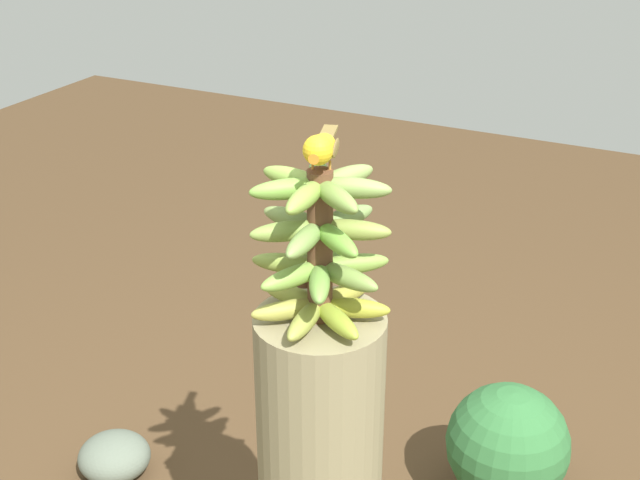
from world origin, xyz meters
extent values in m
cylinder|color=brown|center=(0.00, 0.00, 1.09)|extent=(0.05, 0.05, 0.32)
ellipsoid|color=#99A53F|center=(-0.06, 0.01, 0.96)|extent=(0.16, 0.06, 0.04)
ellipsoid|color=#9D9B40|center=(-0.05, -0.04, 0.96)|extent=(0.14, 0.13, 0.04)
ellipsoid|color=olive|center=(0.00, -0.06, 0.96)|extent=(0.05, 0.16, 0.04)
ellipsoid|color=#8FA431|center=(0.05, -0.04, 0.96)|extent=(0.15, 0.12, 0.04)
ellipsoid|color=#9A9D2D|center=(0.06, 0.02, 0.96)|extent=(0.16, 0.08, 0.04)
ellipsoid|color=#9A9737|center=(0.02, 0.06, 0.96)|extent=(0.09, 0.16, 0.04)
ellipsoid|color=#8BA03D|center=(-0.03, 0.05, 0.96)|extent=(0.11, 0.15, 0.04)
ellipsoid|color=olive|center=(-0.06, -0.01, 1.05)|extent=(0.16, 0.07, 0.04)
ellipsoid|color=#79A241|center=(-0.03, -0.06, 1.05)|extent=(0.10, 0.16, 0.04)
ellipsoid|color=#6F9E43|center=(0.03, -0.06, 1.05)|extent=(0.10, 0.16, 0.04)
ellipsoid|color=olive|center=(0.06, -0.01, 1.05)|extent=(0.16, 0.07, 0.04)
ellipsoid|color=olive|center=(0.05, 0.04, 1.05)|extent=(0.15, 0.13, 0.04)
ellipsoid|color=#779D43|center=(0.00, 0.06, 1.05)|extent=(0.04, 0.15, 0.04)
ellipsoid|color=olive|center=(-0.05, 0.04, 1.05)|extent=(0.14, 0.13, 0.04)
ellipsoid|color=olive|center=(-0.06, 0.01, 1.13)|extent=(0.16, 0.07, 0.04)
ellipsoid|color=olive|center=(-0.04, -0.04, 1.13)|extent=(0.14, 0.13, 0.04)
ellipsoid|color=#77974A|center=(0.00, -0.06, 1.13)|extent=(0.05, 0.16, 0.04)
ellipsoid|color=#6BA239|center=(0.05, -0.03, 1.13)|extent=(0.15, 0.12, 0.04)
ellipsoid|color=olive|center=(0.06, 0.02, 1.13)|extent=(0.16, 0.08, 0.04)
ellipsoid|color=#73924C|center=(0.02, 0.05, 1.13)|extent=(0.10, 0.16, 0.04)
ellipsoid|color=#76A13E|center=(-0.03, 0.05, 1.13)|extent=(0.11, 0.15, 0.04)
ellipsoid|color=#7B954A|center=(0.02, 0.05, 1.22)|extent=(0.10, 0.16, 0.04)
ellipsoid|color=#70A04A|center=(-0.03, 0.05, 1.22)|extent=(0.11, 0.15, 0.04)
ellipsoid|color=#7DA140|center=(-0.06, 0.01, 1.22)|extent=(0.16, 0.07, 0.04)
ellipsoid|color=olive|center=(-0.04, -0.04, 1.22)|extent=(0.14, 0.13, 0.04)
ellipsoid|color=olive|center=(0.00, -0.06, 1.22)|extent=(0.05, 0.16, 0.04)
ellipsoid|color=olive|center=(0.05, -0.03, 1.22)|extent=(0.15, 0.12, 0.04)
ellipsoid|color=olive|center=(0.06, 0.02, 1.22)|extent=(0.16, 0.08, 0.04)
cone|color=#4C2D1E|center=(-0.03, 0.00, 1.03)|extent=(0.04, 0.04, 0.06)
cylinder|color=#C68933|center=(-0.02, 0.00, 1.26)|extent=(0.01, 0.00, 0.02)
cylinder|color=#C68933|center=(0.01, 0.01, 1.26)|extent=(0.01, 0.00, 0.02)
ellipsoid|color=gold|center=(0.00, 0.01, 1.29)|extent=(0.08, 0.11, 0.05)
ellipsoid|color=brown|center=(-0.03, 0.01, 1.29)|extent=(0.03, 0.08, 0.03)
ellipsoid|color=brown|center=(0.02, 0.02, 1.29)|extent=(0.03, 0.08, 0.03)
cube|color=brown|center=(-0.03, 0.09, 1.29)|extent=(0.05, 0.08, 0.01)
sphere|color=gold|center=(0.01, -0.03, 1.30)|extent=(0.06, 0.06, 0.06)
sphere|color=black|center=(0.03, -0.03, 1.31)|extent=(0.01, 0.01, 0.01)
cone|color=orange|center=(0.02, -0.07, 1.30)|extent=(0.03, 0.03, 0.02)
ellipsoid|color=#5B6656|center=(-0.84, 0.27, 0.07)|extent=(0.29, 0.28, 0.14)
sphere|color=#2D6633|center=(0.27, 0.67, 0.22)|extent=(0.35, 0.35, 0.35)
camera|label=1|loc=(0.66, -1.33, 1.82)|focal=48.43mm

